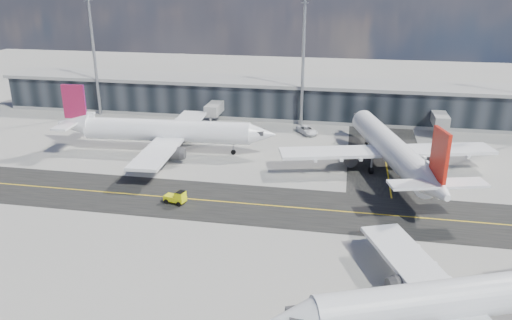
# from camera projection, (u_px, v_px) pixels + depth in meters

# --- Properties ---
(ground) EXTENTS (300.00, 300.00, 0.00)m
(ground) POSITION_uv_depth(u_px,v_px,m) (266.00, 218.00, 71.10)
(ground) COLOR gray
(ground) RESTS_ON ground
(taxiway_lanes) EXTENTS (180.00, 63.00, 0.03)m
(taxiway_lanes) POSITION_uv_depth(u_px,v_px,m) (301.00, 190.00, 80.30)
(taxiway_lanes) COLOR black
(taxiway_lanes) RESTS_ON ground
(terminal_concourse) EXTENTS (152.00, 19.80, 8.80)m
(terminal_concourse) POSITION_uv_depth(u_px,v_px,m) (305.00, 101.00, 120.29)
(terminal_concourse) COLOR black
(terminal_concourse) RESTS_ON ground
(floodlight_masts) EXTENTS (102.50, 0.70, 28.90)m
(floodlight_masts) POSITION_uv_depth(u_px,v_px,m) (303.00, 57.00, 109.91)
(floodlight_masts) COLOR gray
(floodlight_masts) RESTS_ON ground
(airliner_af) EXTENTS (43.24, 36.86, 12.81)m
(airliner_af) POSITION_uv_depth(u_px,v_px,m) (164.00, 131.00, 96.35)
(airliner_af) COLOR white
(airliner_af) RESTS_ON ground
(airliner_redtail) EXTENTS (38.10, 44.27, 13.29)m
(airliner_redtail) POSITION_uv_depth(u_px,v_px,m) (391.00, 149.00, 85.93)
(airliner_redtail) COLOR white
(airliner_redtail) RESTS_ON ground
(airliner_near) EXTENTS (37.57, 32.51, 11.57)m
(airliner_near) POSITION_uv_depth(u_px,v_px,m) (469.00, 298.00, 47.02)
(airliner_near) COLOR silver
(airliner_near) RESTS_ON ground
(baggage_tug) EXTENTS (3.58, 2.36, 2.07)m
(baggage_tug) POSITION_uv_depth(u_px,v_px,m) (177.00, 197.00, 75.06)
(baggage_tug) COLOR #DFE70C
(baggage_tug) RESTS_ON ground
(service_van) EXTENTS (5.67, 6.56, 1.68)m
(service_van) POSITION_uv_depth(u_px,v_px,m) (307.00, 130.00, 108.55)
(service_van) COLOR white
(service_van) RESTS_ON ground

